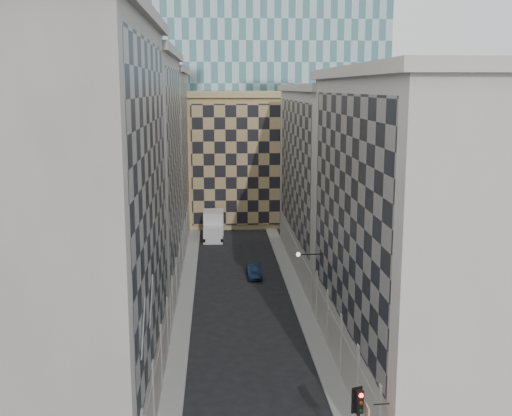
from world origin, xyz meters
name	(u,v)px	position (x,y,z in m)	size (l,w,h in m)	color
sidewalk_west	(185,305)	(-5.25, 30.00, 0.07)	(1.50, 100.00, 0.15)	#989792
sidewalk_east	(300,302)	(5.25, 30.00, 0.07)	(1.50, 100.00, 0.15)	#989792
bldg_left_a	(67,222)	(-10.88, 11.00, 11.82)	(10.80, 22.80, 23.70)	gray
bldg_left_b	(122,177)	(-10.88, 33.00, 11.32)	(10.80, 22.80, 22.70)	#99968E
bldg_left_c	(147,157)	(-10.88, 55.00, 10.83)	(10.80, 22.80, 21.70)	gray
bldg_right_a	(417,227)	(10.88, 15.00, 10.32)	(10.80, 26.80, 20.70)	#B9B4A9
bldg_right_b	(339,178)	(10.89, 42.00, 9.85)	(10.80, 28.80, 19.70)	#B9B4A9
tan_block	(245,156)	(2.00, 67.90, 9.44)	(16.80, 14.80, 18.80)	tan
church_tower	(228,40)	(0.00, 82.00, 26.95)	(7.20, 7.20, 51.50)	#2C2822
flagpoles_left	(147,314)	(-5.90, 6.00, 8.00)	(0.10, 6.33, 2.33)	gray
bracket_lamp	(300,254)	(4.38, 24.00, 6.20)	(1.98, 0.36, 0.36)	black
traffic_light	(358,414)	(4.55, 3.28, 3.55)	(0.58, 0.58, 4.75)	black
box_truck	(214,227)	(-2.69, 56.18, 1.50)	(2.70, 6.35, 3.46)	silver
dark_car	(254,271)	(1.51, 38.44, 0.65)	(1.38, 3.95, 1.30)	#0F1E39
shop_sign	(368,411)	(4.96, 3.00, 3.84)	(1.14, 0.69, 0.77)	black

